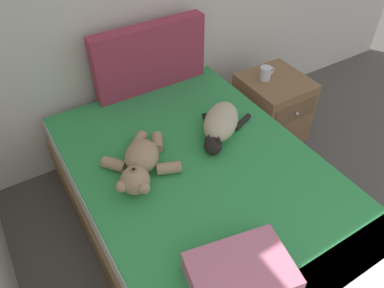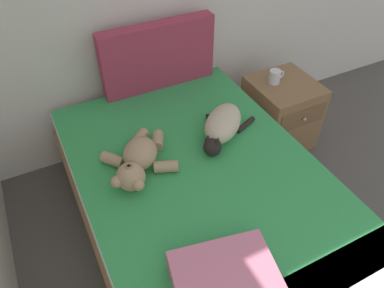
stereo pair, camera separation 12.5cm
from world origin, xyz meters
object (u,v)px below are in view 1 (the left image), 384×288
at_px(cat, 220,124).
at_px(throw_pillow, 241,274).
at_px(bed, 206,206).
at_px(teddy_bear, 140,164).
at_px(cell_phone, 215,117).
at_px(nightstand, 271,109).
at_px(patterned_cushion, 150,58).
at_px(mug, 266,73).

xyz_separation_m(cat, throw_pillow, (-0.45, -0.80, -0.02)).
xyz_separation_m(bed, teddy_bear, (-0.29, 0.19, 0.33)).
relative_size(bed, cell_phone, 11.60).
bearing_deg(throw_pillow, cell_phone, 61.25).
xyz_separation_m(teddy_bear, nightstand, (1.21, 0.32, -0.33)).
relative_size(patterned_cushion, nightstand, 1.50).
distance_m(throw_pillow, mug, 1.56).
bearing_deg(throw_pillow, cat, 60.28).
bearing_deg(bed, throw_pillow, -110.68).
xyz_separation_m(patterned_cushion, cell_phone, (0.17, -0.51, -0.22)).
xyz_separation_m(teddy_bear, cell_phone, (0.59, 0.19, -0.06)).
xyz_separation_m(cat, nightstand, (0.68, 0.28, -0.34)).
distance_m(cat, throw_pillow, 0.92).
distance_m(teddy_bear, cell_phone, 0.62).
height_order(bed, cat, cat).
xyz_separation_m(patterned_cushion, throw_pillow, (-0.34, -1.45, -0.17)).
xyz_separation_m(patterned_cushion, nightstand, (0.80, -0.37, -0.49)).
xyz_separation_m(nightstand, mug, (-0.07, 0.05, 0.30)).
relative_size(cat, throw_pillow, 1.05).
height_order(cat, nightstand, cat).
distance_m(cat, teddy_bear, 0.53).
bearing_deg(mug, nightstand, -38.50).
bearing_deg(teddy_bear, nightstand, 14.96).
bearing_deg(bed, mug, 33.40).
distance_m(cell_phone, mug, 0.59).
bearing_deg(patterned_cushion, nightstand, -24.98).
height_order(patterned_cushion, nightstand, patterned_cushion).
bearing_deg(cell_phone, nightstand, 12.42).
relative_size(throw_pillow, mug, 3.33).
bearing_deg(mug, teddy_bear, -161.84).
distance_m(cat, cell_phone, 0.17).
distance_m(teddy_bear, throw_pillow, 0.76).
distance_m(bed, cell_phone, 0.55).
bearing_deg(teddy_bear, bed, -33.81).
bearing_deg(bed, nightstand, 29.08).
bearing_deg(bed, cell_phone, 51.29).
height_order(cell_phone, throw_pillow, throw_pillow).
height_order(patterned_cushion, cat, patterned_cushion).
height_order(teddy_bear, cell_phone, teddy_bear).
relative_size(teddy_bear, cell_phone, 2.80).
bearing_deg(nightstand, patterned_cushion, 155.02).
height_order(patterned_cushion, cell_phone, patterned_cushion).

